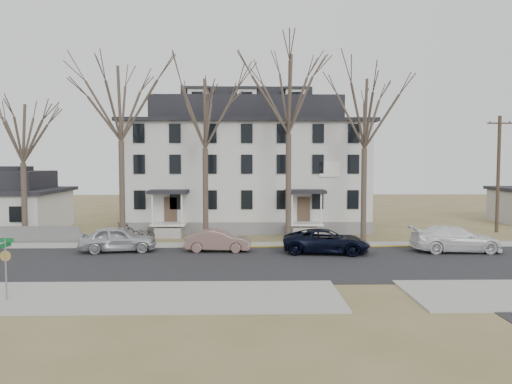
{
  "coord_description": "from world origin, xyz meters",
  "views": [
    {
      "loc": [
        -2.09,
        -26.19,
        5.87
      ],
      "look_at": [
        -1.36,
        9.0,
        3.65
      ],
      "focal_mm": 35.0,
      "sensor_mm": 36.0,
      "label": 1
    }
  ],
  "objects_px": {
    "boarding_house": "(247,166)",
    "tree_bungalow": "(22,129)",
    "street_sign": "(6,260)",
    "tree_mid_right": "(365,109)",
    "car_tan": "(218,241)",
    "car_white": "(456,240)",
    "utility_pole_far": "(498,173)",
    "car_silver": "(118,239)",
    "car_navy": "(326,242)",
    "bicycle_left": "(144,233)",
    "bicycle_right": "(123,230)",
    "tree_far_left": "(120,98)",
    "tree_center": "(289,88)",
    "tree_mid_left": "(205,108)",
    "small_house": "(9,204)"
  },
  "relations": [
    {
      "from": "car_navy",
      "to": "bicycle_left",
      "type": "xyz_separation_m",
      "value": [
        -12.63,
        5.61,
        -0.26
      ]
    },
    {
      "from": "car_white",
      "to": "street_sign",
      "type": "xyz_separation_m",
      "value": [
        -23.41,
        -10.76,
        0.95
      ]
    },
    {
      "from": "tree_mid_right",
      "to": "tree_far_left",
      "type": "bearing_deg",
      "value": 180.0
    },
    {
      "from": "boarding_house",
      "to": "bicycle_left",
      "type": "bearing_deg",
      "value": -135.78
    },
    {
      "from": "utility_pole_far",
      "to": "car_tan",
      "type": "xyz_separation_m",
      "value": [
        -22.4,
        -8.33,
        -4.21
      ]
    },
    {
      "from": "tree_far_left",
      "to": "utility_pole_far",
      "type": "xyz_separation_m",
      "value": [
        29.5,
        4.2,
        -5.44
      ]
    },
    {
      "from": "car_silver",
      "to": "bicycle_left",
      "type": "distance_m",
      "value": 4.9
    },
    {
      "from": "tree_mid_right",
      "to": "utility_pole_far",
      "type": "distance_m",
      "value": 13.55
    },
    {
      "from": "bicycle_right",
      "to": "tree_mid_right",
      "type": "bearing_deg",
      "value": -87.4
    },
    {
      "from": "car_silver",
      "to": "car_tan",
      "type": "bearing_deg",
      "value": -97.66
    },
    {
      "from": "boarding_house",
      "to": "bicycle_left",
      "type": "xyz_separation_m",
      "value": [
        -7.64,
        -7.43,
        -4.88
      ]
    },
    {
      "from": "tree_far_left",
      "to": "bicycle_right",
      "type": "height_order",
      "value": "tree_far_left"
    },
    {
      "from": "car_silver",
      "to": "tree_center",
      "type": "bearing_deg",
      "value": -77.59
    },
    {
      "from": "small_house",
      "to": "utility_pole_far",
      "type": "relative_size",
      "value": 0.92
    },
    {
      "from": "car_white",
      "to": "boarding_house",
      "type": "bearing_deg",
      "value": 47.7
    },
    {
      "from": "street_sign",
      "to": "tree_center",
      "type": "bearing_deg",
      "value": 58.52
    },
    {
      "from": "car_navy",
      "to": "boarding_house",
      "type": "bearing_deg",
      "value": 28.75
    },
    {
      "from": "small_house",
      "to": "bicycle_right",
      "type": "relative_size",
      "value": 4.71
    },
    {
      "from": "car_navy",
      "to": "bicycle_left",
      "type": "relative_size",
      "value": 2.87
    },
    {
      "from": "car_silver",
      "to": "bicycle_right",
      "type": "bearing_deg",
      "value": 3.56
    },
    {
      "from": "utility_pole_far",
      "to": "car_silver",
      "type": "bearing_deg",
      "value": -163.87
    },
    {
      "from": "car_silver",
      "to": "small_house",
      "type": "bearing_deg",
      "value": 40.95
    },
    {
      "from": "street_sign",
      "to": "tree_mid_right",
      "type": "bearing_deg",
      "value": 48.49
    },
    {
      "from": "bicycle_left",
      "to": "street_sign",
      "type": "height_order",
      "value": "street_sign"
    },
    {
      "from": "utility_pole_far",
      "to": "tree_bungalow",
      "type": "bearing_deg",
      "value": -173.44
    },
    {
      "from": "tree_far_left",
      "to": "tree_center",
      "type": "relative_size",
      "value": 0.93
    },
    {
      "from": "tree_bungalow",
      "to": "bicycle_left",
      "type": "xyz_separation_m",
      "value": [
        8.36,
        0.72,
        -7.62
      ]
    },
    {
      "from": "tree_far_left",
      "to": "tree_mid_right",
      "type": "xyz_separation_m",
      "value": [
        17.5,
        0.0,
        -0.74
      ]
    },
    {
      "from": "tree_mid_right",
      "to": "car_tan",
      "type": "height_order",
      "value": "tree_mid_right"
    },
    {
      "from": "car_white",
      "to": "bicycle_right",
      "type": "distance_m",
      "value": 23.89
    },
    {
      "from": "tree_mid_left",
      "to": "car_tan",
      "type": "height_order",
      "value": "tree_mid_left"
    },
    {
      "from": "utility_pole_far",
      "to": "bicycle_right",
      "type": "xyz_separation_m",
      "value": [
        -30.04,
        -2.0,
        -4.35
      ]
    },
    {
      "from": "boarding_house",
      "to": "small_house",
      "type": "relative_size",
      "value": 2.39
    },
    {
      "from": "boarding_house",
      "to": "tree_bungalow",
      "type": "relative_size",
      "value": 1.93
    },
    {
      "from": "tree_mid_right",
      "to": "street_sign",
      "type": "distance_m",
      "value": 25.32
    },
    {
      "from": "small_house",
      "to": "car_tan",
      "type": "bearing_deg",
      "value": -29.69
    },
    {
      "from": "tree_mid_right",
      "to": "utility_pole_far",
      "type": "height_order",
      "value": "tree_mid_right"
    },
    {
      "from": "car_white",
      "to": "bicycle_right",
      "type": "height_order",
      "value": "car_white"
    },
    {
      "from": "utility_pole_far",
      "to": "street_sign",
      "type": "distance_m",
      "value": 36.41
    },
    {
      "from": "tree_mid_right",
      "to": "car_silver",
      "type": "height_order",
      "value": "tree_mid_right"
    },
    {
      "from": "utility_pole_far",
      "to": "car_white",
      "type": "bearing_deg",
      "value": -129.07
    },
    {
      "from": "car_tan",
      "to": "street_sign",
      "type": "distance_m",
      "value": 13.92
    },
    {
      "from": "tree_bungalow",
      "to": "tree_far_left",
      "type": "bearing_deg",
      "value": 0.0
    },
    {
      "from": "tree_mid_left",
      "to": "street_sign",
      "type": "bearing_deg",
      "value": -114.65
    },
    {
      "from": "tree_mid_left",
      "to": "bicycle_right",
      "type": "bearing_deg",
      "value": 161.44
    },
    {
      "from": "car_tan",
      "to": "car_white",
      "type": "relative_size",
      "value": 0.75
    },
    {
      "from": "street_sign",
      "to": "car_silver",
      "type": "bearing_deg",
      "value": 89.98
    },
    {
      "from": "small_house",
      "to": "tree_far_left",
      "type": "bearing_deg",
      "value": -29.39
    },
    {
      "from": "tree_far_left",
      "to": "tree_mid_right",
      "type": "bearing_deg",
      "value": 0.0
    },
    {
      "from": "tree_mid_right",
      "to": "car_tan",
      "type": "xyz_separation_m",
      "value": [
        -10.4,
        -4.13,
        -8.91
      ]
    }
  ]
}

